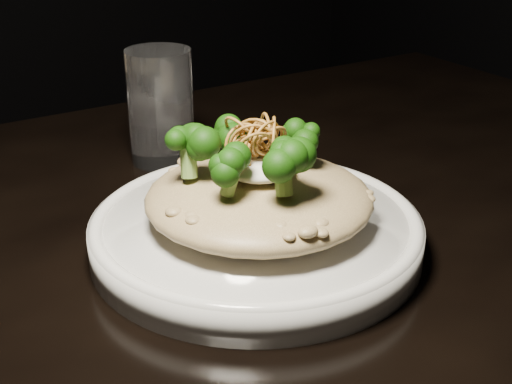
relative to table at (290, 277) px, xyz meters
The scene contains 7 objects.
table is the anchor object (origin of this frame).
plate 0.14m from the table, 143.87° to the right, with size 0.29×0.29×0.03m, color silver.
risotto 0.17m from the table, 141.82° to the right, with size 0.19×0.19×0.04m, color brown.
broccoli 0.20m from the table, 146.87° to the right, with size 0.12×0.12×0.04m, color black, non-canonical shape.
cheese 0.19m from the table, 141.37° to the right, with size 0.06×0.06×0.02m, color white.
shallots 0.21m from the table, 143.23° to the right, with size 0.05×0.05×0.03m, color brown, non-canonical shape.
drinking_glass 0.23m from the table, 107.85° to the left, with size 0.07×0.07×0.13m, color white.
Camera 1 is at (-0.37, -0.52, 1.06)m, focal length 50.00 mm.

